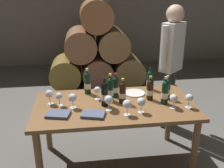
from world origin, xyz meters
The scene contains 26 objects.
ground_plane centered at (0.00, 0.00, 0.00)m, with size 14.00×14.00×0.00m, color #66635E.
cellar_back_wall centered at (0.00, 4.20, 1.40)m, with size 10.00×0.24×2.80m, color gray.
barrel_stack centered at (0.00, 2.60, 0.66)m, with size 1.86×0.90×1.69m.
dining_table centered at (0.00, 0.00, 0.67)m, with size 1.70×0.90×0.76m.
wine_bottle_0 centered at (0.48, 0.35, 0.88)m, with size 0.07×0.07×0.27m.
wine_bottle_1 centered at (0.04, 0.18, 0.88)m, with size 0.07×0.07×0.28m.
wine_bottle_2 centered at (0.59, 0.06, 0.88)m, with size 0.07×0.07×0.27m.
wine_bottle_3 centered at (0.40, 0.06, 0.88)m, with size 0.07×0.07×0.27m.
wine_bottle_4 centered at (-0.11, -0.02, 0.89)m, with size 0.07×0.07×0.31m.
wine_bottle_5 centered at (-0.03, 0.09, 0.89)m, with size 0.07×0.07×0.31m.
wine_bottle_6 centered at (-0.27, 0.32, 0.89)m, with size 0.07×0.07×0.30m.
wine_bottle_7 centered at (0.09, 0.02, 0.88)m, with size 0.07×0.07×0.28m.
wine_bottle_8 centered at (0.53, -0.06, 0.89)m, with size 0.07×0.07×0.30m.
wine_glass_0 centered at (0.58, -0.18, 0.87)m, with size 0.08×0.08×0.15m.
wine_glass_1 centered at (-0.58, 0.03, 0.86)m, with size 0.07×0.07×0.15m.
wine_glass_2 centered at (0.74, -0.19, 0.87)m, with size 0.08×0.08×0.15m.
wine_glass_3 centered at (0.23, -0.23, 0.87)m, with size 0.09×0.09×0.16m.
wine_glass_4 centered at (0.09, -0.27, 0.87)m, with size 0.09×0.09×0.16m.
wine_glass_5 centered at (-0.17, 0.14, 0.87)m, with size 0.07×0.07×0.15m.
wine_glass_6 centered at (-0.44, -0.04, 0.87)m, with size 0.09×0.09×0.16m.
wine_glass_7 centered at (-0.08, -0.14, 0.87)m, with size 0.09×0.09×0.16m.
wine_glass_8 centered at (-0.68, 0.08, 0.87)m, with size 0.09×0.09×0.16m.
tasting_notebook centered at (-0.24, -0.23, 0.77)m, with size 0.22×0.16×0.03m, color #4C5670.
leather_ledger centered at (-0.58, -0.19, 0.77)m, with size 0.22×0.16×0.03m, color #4C5670.
serving_plate centered at (0.27, 0.24, 0.77)m, with size 0.24×0.24×0.01m, color white.
sommelier_presenting centered at (0.87, 0.75, 1.04)m, with size 0.39×0.35×1.72m.
Camera 1 is at (-0.35, -2.47, 1.96)m, focal length 41.64 mm.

